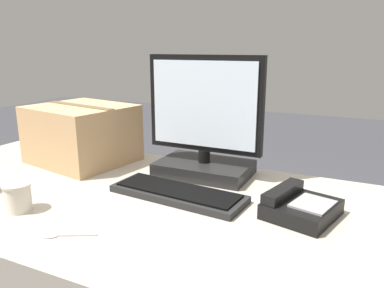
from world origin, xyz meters
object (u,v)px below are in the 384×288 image
object	(u,v)px
paper_cup_right	(18,197)
spoon	(60,235)
cardboard_box	(82,134)
monitor	(204,133)
desk_phone	(299,206)
keyboard	(178,193)

from	to	relation	value
paper_cup_right	spoon	size ratio (longest dim) A/B	0.65
cardboard_box	monitor	bearing A→B (deg)	6.31
desk_phone	spoon	bearing A→B (deg)	-129.11
paper_cup_right	spoon	distance (m)	0.24
paper_cup_right	spoon	world-z (taller)	paper_cup_right
monitor	keyboard	distance (m)	0.28
paper_cup_right	cardboard_box	bearing A→B (deg)	109.35
paper_cup_right	desk_phone	bearing A→B (deg)	23.07
paper_cup_right	cardboard_box	distance (m)	0.51
monitor	cardboard_box	distance (m)	0.54
keyboard	spoon	distance (m)	0.40
monitor	paper_cup_right	bearing A→B (deg)	-124.47
desk_phone	cardboard_box	xyz separation A→B (m)	(-0.93, 0.15, 0.09)
desk_phone	cardboard_box	size ratio (longest dim) A/B	0.54
monitor	keyboard	bearing A→B (deg)	-87.24
desk_phone	paper_cup_right	world-z (taller)	paper_cup_right
monitor	keyboard	world-z (taller)	monitor
monitor	desk_phone	xyz separation A→B (m)	(0.39, -0.21, -0.14)
keyboard	spoon	world-z (taller)	keyboard
desk_phone	cardboard_box	bearing A→B (deg)	-174.44
paper_cup_right	monitor	bearing A→B (deg)	55.53
cardboard_box	paper_cup_right	bearing A→B (deg)	-70.65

